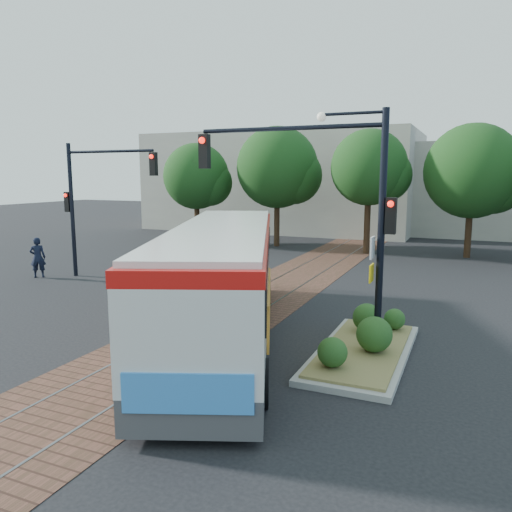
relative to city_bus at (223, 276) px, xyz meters
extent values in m
plane|color=black|center=(-0.81, 1.10, -1.80)|extent=(120.00, 120.00, 0.00)
cube|color=brown|center=(-0.81, 5.10, -1.79)|extent=(3.60, 40.00, 0.01)
cube|color=slate|center=(-1.56, 5.10, -1.78)|extent=(0.06, 40.00, 0.01)
cube|color=slate|center=(-0.06, 5.10, -1.78)|extent=(0.06, 40.00, 0.01)
cylinder|color=#382314|center=(-10.81, 17.10, -0.37)|extent=(0.36, 0.36, 2.86)
sphere|color=#133E16|center=(-10.81, 17.10, 2.71)|extent=(4.40, 4.40, 4.40)
cylinder|color=#382314|center=(-5.31, 17.90, -0.23)|extent=(0.36, 0.36, 3.12)
sphere|color=#133E16|center=(-5.31, 17.90, 3.28)|extent=(5.20, 5.20, 5.20)
cylinder|color=#382314|center=(0.69, 17.10, -0.10)|extent=(0.36, 0.36, 3.39)
sphere|color=#133E16|center=(0.69, 17.10, 3.24)|extent=(4.40, 4.40, 4.40)
cylinder|color=#382314|center=(6.19, 17.90, -0.37)|extent=(0.36, 0.36, 2.86)
sphere|color=#133E16|center=(6.19, 17.90, 3.01)|extent=(5.20, 5.20, 5.20)
cube|color=#ADA899|center=(-8.81, 29.10, 2.20)|extent=(22.00, 12.00, 8.00)
cube|color=#414144|center=(0.01, -0.04, -1.25)|extent=(6.76, 12.09, 0.70)
cube|color=silver|center=(0.01, -0.04, 0.06)|extent=(6.78, 12.09, 1.90)
cube|color=black|center=(-0.10, 0.24, 0.36)|extent=(6.39, 11.00, 0.90)
cube|color=red|center=(0.01, -0.04, 1.16)|extent=(6.81, 12.11, 0.30)
cube|color=silver|center=(0.01, -0.04, 1.36)|extent=(6.55, 11.69, 0.14)
cube|color=black|center=(2.17, -5.48, 0.46)|extent=(1.53, 0.70, 0.90)
cube|color=#3584D7|center=(2.24, -5.64, -0.75)|extent=(2.07, 0.87, 0.70)
cube|color=orange|center=(1.59, -0.49, -0.55)|extent=(1.72, 4.21, 1.10)
cylinder|color=black|center=(0.53, -4.47, -1.30)|extent=(0.69, 1.06, 1.00)
cylinder|color=black|center=(2.67, -3.62, -1.30)|extent=(0.69, 1.06, 1.00)
cylinder|color=black|center=(-2.46, 3.07, -1.30)|extent=(0.69, 1.06, 1.00)
cylinder|color=black|center=(-0.32, 3.92, -1.30)|extent=(0.69, 1.06, 1.00)
cube|color=gray|center=(3.99, 0.10, -1.72)|extent=(2.20, 5.20, 0.15)
cube|color=olive|center=(3.99, 0.10, -1.61)|extent=(1.90, 4.80, 0.08)
sphere|color=#1E4719|center=(3.59, -1.50, -1.22)|extent=(0.70, 0.70, 0.70)
sphere|color=#1E4719|center=(4.29, -0.10, -1.12)|extent=(0.90, 0.90, 0.90)
sphere|color=#1E4719|center=(3.79, 1.50, -1.17)|extent=(0.80, 0.80, 0.80)
sphere|color=#1E4719|center=(4.49, 2.00, -1.27)|extent=(0.60, 0.60, 0.60)
cylinder|color=black|center=(4.29, 0.30, 1.42)|extent=(0.18, 0.18, 6.00)
cylinder|color=black|center=(1.79, 0.30, 4.02)|extent=(5.00, 0.12, 0.12)
cube|color=black|center=(-0.71, 0.30, 3.47)|extent=(0.28, 0.22, 0.95)
sphere|color=#FF190C|center=(-0.71, 0.16, 3.77)|extent=(0.18, 0.18, 0.18)
cube|color=black|center=(4.51, 0.30, 1.82)|extent=(0.26, 0.20, 0.90)
sphere|color=#FF190C|center=(4.51, 0.17, 2.12)|extent=(0.16, 0.16, 0.16)
cube|color=white|center=(4.11, 0.18, 1.02)|extent=(0.04, 0.45, 0.55)
cube|color=yellow|center=(4.11, 0.18, 0.37)|extent=(0.04, 0.45, 0.45)
cylinder|color=black|center=(3.49, 0.30, 4.32)|extent=(1.60, 0.08, 0.08)
sphere|color=silver|center=(2.69, 0.30, 4.27)|extent=(0.24, 0.24, 0.24)
cylinder|color=black|center=(-10.31, 5.10, 1.20)|extent=(0.18, 0.18, 6.00)
cylinder|color=black|center=(-8.06, 5.10, 3.80)|extent=(4.50, 0.12, 0.12)
cube|color=black|center=(-5.81, 5.10, 3.25)|extent=(0.28, 0.22, 0.95)
sphere|color=#FF190C|center=(-5.81, 4.96, 3.55)|extent=(0.18, 0.18, 0.18)
cube|color=black|center=(-10.53, 5.10, 1.60)|extent=(0.26, 0.20, 0.90)
sphere|color=#FF190C|center=(-10.53, 4.97, 1.90)|extent=(0.16, 0.16, 0.16)
imported|color=black|center=(-11.58, 4.15, -0.88)|extent=(0.80, 0.76, 1.84)
imported|color=black|center=(-7.25, 11.56, -1.23)|extent=(4.07, 2.18, 1.12)
camera|label=1|loc=(6.37, -12.29, 2.82)|focal=35.00mm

